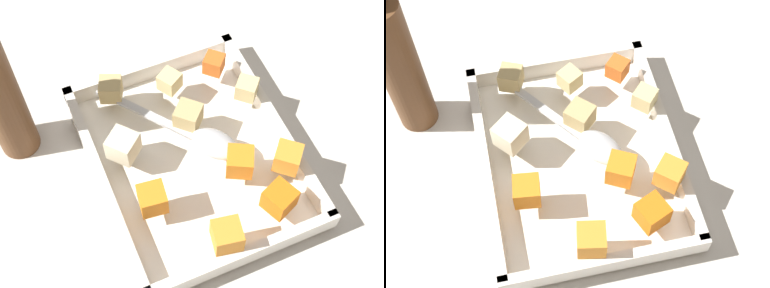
{
  "view_description": "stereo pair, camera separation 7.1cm",
  "coord_description": "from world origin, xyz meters",
  "views": [
    {
      "loc": [
        -0.35,
        0.16,
        0.66
      ],
      "look_at": [
        -0.0,
        0.01,
        0.05
      ],
      "focal_mm": 54.96,
      "sensor_mm": 36.0,
      "label": 1
    },
    {
      "loc": [
        -0.37,
        0.09,
        0.66
      ],
      "look_at": [
        -0.0,
        0.01,
        0.05
      ],
      "focal_mm": 54.96,
      "sensor_mm": 36.0,
      "label": 2
    }
  ],
  "objects": [
    {
      "name": "baking_dish",
      "position": [
        -0.0,
        0.01,
        0.01
      ],
      "size": [
        0.3,
        0.24,
        0.04
      ],
      "color": "white",
      "rests_on": "ground_plane"
    },
    {
      "name": "potato_chunk_near_spoon",
      "position": [
        0.02,
        0.09,
        0.06
      ],
      "size": [
        0.05,
        0.05,
        0.03
      ],
      "primitive_type": "cube",
      "rotation": [
        0.0,
        0.0,
        5.44
      ],
      "color": "beige",
      "rests_on": "baking_dish"
    },
    {
      "name": "carrot_chunk_mid_left",
      "position": [
        -0.11,
        -0.05,
        0.06
      ],
      "size": [
        0.04,
        0.04,
        0.03
      ],
      "primitive_type": "cube",
      "rotation": [
        0.0,
        0.0,
        1.97
      ],
      "color": "orange",
      "rests_on": "baking_dish"
    },
    {
      "name": "carrot_chunk_rim_edge",
      "position": [
        0.1,
        -0.07,
        0.05
      ],
      "size": [
        0.03,
        0.03,
        0.02
      ],
      "primitive_type": "cube",
      "rotation": [
        0.0,
        0.0,
        5.52
      ],
      "color": "orange",
      "rests_on": "baking_dish"
    },
    {
      "name": "potato_chunk_far_left",
      "position": [
        0.04,
        -0.09,
        0.06
      ],
      "size": [
        0.04,
        0.04,
        0.03
      ],
      "primitive_type": "cube",
      "rotation": [
        0.0,
        0.0,
        5.54
      ],
      "color": "#E0CC89",
      "rests_on": "baking_dish"
    },
    {
      "name": "carrot_chunk_far_right",
      "position": [
        -0.07,
        -0.09,
        0.06
      ],
      "size": [
        0.04,
        0.04,
        0.03
      ],
      "primitive_type": "cube",
      "rotation": [
        0.0,
        0.0,
        5.56
      ],
      "color": "orange",
      "rests_on": "baking_dish"
    },
    {
      "name": "potato_chunk_mid_right",
      "position": [
        0.11,
        0.07,
        0.06
      ],
      "size": [
        0.04,
        0.04,
        0.03
      ],
      "primitive_type": "cube",
      "rotation": [
        0.0,
        0.0,
        4.31
      ],
      "color": "tan",
      "rests_on": "baking_dish"
    },
    {
      "name": "potato_chunk_corner_nw",
      "position": [
        0.03,
        -0.0,
        0.06
      ],
      "size": [
        0.04,
        0.04,
        0.03
      ],
      "primitive_type": "cube",
      "rotation": [
        0.0,
        0.0,
        0.8
      ],
      "color": "tan",
      "rests_on": "baking_dish"
    },
    {
      "name": "serving_spoon",
      "position": [
        -0.0,
        -0.01,
        0.05
      ],
      "size": [
        0.18,
        0.14,
        0.02
      ],
      "rotation": [
        0.0,
        0.0,
        0.64
      ],
      "color": "silver",
      "rests_on": "baking_dish"
    },
    {
      "name": "carrot_chunk_back_center",
      "position": [
        -0.05,
        -0.03,
        0.06
      ],
      "size": [
        0.04,
        0.04,
        0.03
      ],
      "primitive_type": "cube",
      "rotation": [
        0.0,
        0.0,
        1.09
      ],
      "color": "orange",
      "rests_on": "baking_dish"
    },
    {
      "name": "carrot_chunk_under_handle",
      "position": [
        -0.13,
        0.02,
        0.06
      ],
      "size": [
        0.04,
        0.04,
        0.03
      ],
      "primitive_type": "cube",
      "rotation": [
        0.0,
        0.0,
        1.39
      ],
      "color": "orange",
      "rests_on": "baking_dish"
    },
    {
      "name": "ground_plane",
      "position": [
        0.0,
        0.0,
        0.0
      ],
      "size": [
        4.0,
        4.0,
        0.0
      ],
      "primitive_type": "plane",
      "color": "beige"
    },
    {
      "name": "carrot_chunk_center",
      "position": [
        -0.06,
        0.08,
        0.06
      ],
      "size": [
        0.03,
        0.03,
        0.03
      ],
      "primitive_type": "cube",
      "rotation": [
        0.0,
        0.0,
        6.16
      ],
      "color": "orange",
      "rests_on": "baking_dish"
    },
    {
      "name": "potato_chunk_front_center",
      "position": [
        0.09,
        -0.0,
        0.05
      ],
      "size": [
        0.03,
        0.03,
        0.02
      ],
      "primitive_type": "cube",
      "rotation": [
        0.0,
        0.0,
        0.56
      ],
      "color": "#E0CC89",
      "rests_on": "baking_dish"
    }
  ]
}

